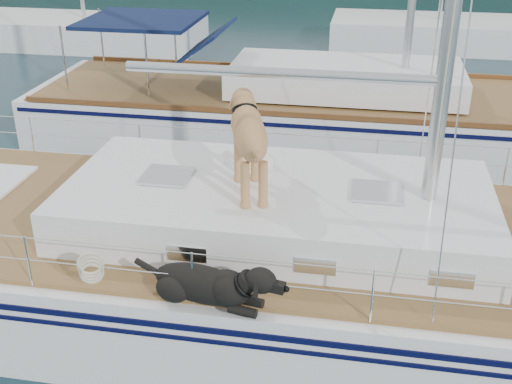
# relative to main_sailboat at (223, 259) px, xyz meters

# --- Properties ---
(ground) EXTENTS (120.00, 120.00, 0.00)m
(ground) POSITION_rel_main_sailboat_xyz_m (-0.10, 0.01, -0.69)
(ground) COLOR black
(ground) RESTS_ON ground
(main_sailboat) EXTENTS (12.00, 3.96, 14.01)m
(main_sailboat) POSITION_rel_main_sailboat_xyz_m (0.00, 0.00, 0.00)
(main_sailboat) COLOR white
(main_sailboat) RESTS_ON ground
(neighbor_sailboat) EXTENTS (11.00, 3.50, 13.30)m
(neighbor_sailboat) POSITION_rel_main_sailboat_xyz_m (0.13, 6.27, -0.06)
(neighbor_sailboat) COLOR white
(neighbor_sailboat) RESTS_ON ground
(bg_boat_west) EXTENTS (8.00, 3.00, 11.65)m
(bg_boat_west) POSITION_rel_main_sailboat_xyz_m (-8.10, 14.01, -0.24)
(bg_boat_west) COLOR white
(bg_boat_west) RESTS_ON ground
(bg_boat_center) EXTENTS (7.20, 3.00, 11.65)m
(bg_boat_center) POSITION_rel_main_sailboat_xyz_m (3.90, 16.01, -0.24)
(bg_boat_center) COLOR white
(bg_boat_center) RESTS_ON ground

